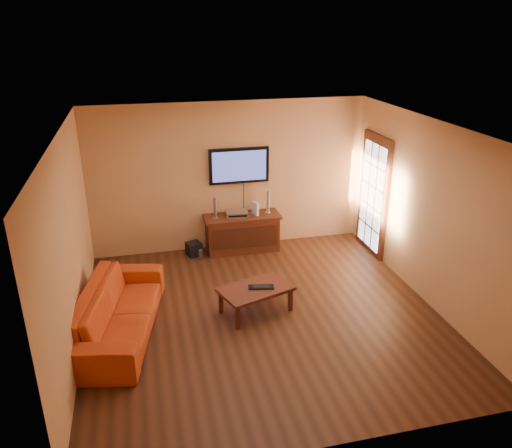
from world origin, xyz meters
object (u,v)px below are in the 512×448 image
object	(u,v)px
media_console	(242,233)
game_console	(255,208)
speaker_left	(215,209)
subwoofer	(194,249)
speaker_right	(268,203)
av_receiver	(237,213)
television	(239,166)
sofa	(117,303)
coffee_table	(256,291)
bottle	(201,255)
keyboard	(261,287)

from	to	relation	value
media_console	game_console	world-z (taller)	game_console
speaker_left	subwoofer	xyz separation A→B (m)	(-0.42, 0.00, -0.74)
speaker_right	av_receiver	xyz separation A→B (m)	(-0.58, -0.02, -0.14)
television	speaker_right	size ratio (longest dim) A/B	2.66
sofa	speaker_right	world-z (taller)	speaker_right
game_console	av_receiver	bearing A→B (deg)	156.97
speaker_right	av_receiver	bearing A→B (deg)	-177.97
av_receiver	game_console	size ratio (longest dim) A/B	1.64
media_console	game_console	xyz separation A→B (m)	(0.25, -0.00, 0.46)
coffee_table	speaker_right	xyz separation A→B (m)	(0.75, 2.16, 0.53)
speaker_left	bottle	size ratio (longest dim) A/B	1.78
sofa	game_console	size ratio (longest dim) A/B	9.62
media_console	coffee_table	xyz separation A→B (m)	(-0.25, -2.12, 0.00)
speaker_left	television	bearing A→B (deg)	24.70
media_console	game_console	distance (m)	0.52
television	speaker_left	distance (m)	0.88
sofa	speaker_right	bearing A→B (deg)	-38.54
television	av_receiver	distance (m)	0.86
subwoofer	keyboard	size ratio (longest dim) A/B	0.63
sofa	coffee_table	bearing A→B (deg)	-76.34
coffee_table	speaker_left	size ratio (longest dim) A/B	3.07
coffee_table	keyboard	world-z (taller)	keyboard
coffee_table	bottle	world-z (taller)	coffee_table
speaker_right	bottle	bearing A→B (deg)	-168.56
subwoofer	keyboard	bearing A→B (deg)	-88.90
av_receiver	game_console	distance (m)	0.34
speaker_right	keyboard	bearing A→B (deg)	-107.16
television	keyboard	bearing A→B (deg)	-94.29
television	speaker_right	world-z (taller)	television
av_receiver	game_console	bearing A→B (deg)	2.62
media_console	speaker_left	world-z (taller)	speaker_left
av_receiver	subwoofer	world-z (taller)	av_receiver
speaker_right	subwoofer	bearing A→B (deg)	-178.34
media_console	speaker_right	bearing A→B (deg)	4.48
sofa	keyboard	size ratio (longest dim) A/B	5.92
coffee_table	television	bearing A→B (deg)	83.80
television	keyboard	size ratio (longest dim) A/B	2.81
av_receiver	speaker_left	bearing A→B (deg)	-171.12
keyboard	subwoofer	bearing A→B (deg)	108.82
game_console	bottle	xyz separation A→B (m)	(-1.06, -0.22, -0.70)
media_console	sofa	distance (m)	3.09
sofa	bottle	size ratio (longest dim) A/B	10.83
speaker_right	keyboard	world-z (taller)	speaker_right
media_console	sofa	world-z (taller)	sofa
speaker_right	speaker_left	bearing A→B (deg)	-177.59
speaker_right	sofa	bearing A→B (deg)	-140.26
media_console	bottle	xyz separation A→B (m)	(-0.81, -0.23, -0.25)
television	av_receiver	size ratio (longest dim) A/B	2.79
sofa	keyboard	xyz separation A→B (m)	(2.00, 0.05, -0.04)
television	keyboard	distance (m)	2.63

